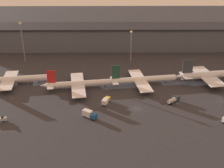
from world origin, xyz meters
TOP-DOWN VIEW (x-y plane):
  - ground at (0.00, 0.00)m, footprint 600.00×600.00m
  - terminal_building at (0.00, 98.26)m, footprint 242.93×26.70m
  - airplane_0 at (-70.31, 29.07)m, footprint 48.20×28.44m
  - airplane_1 at (-30.04, 23.05)m, footprint 44.54×33.42m
  - airplane_2 at (5.30, 28.43)m, footprint 44.95×32.58m
  - airplane_3 at (45.08, 32.25)m, footprint 42.88×31.29m
  - service_vehicle_0 at (-15.47, 5.41)m, footprint 4.59×7.22m
  - service_vehicle_2 at (18.85, 6.00)m, footprint 7.40×6.46m
  - service_vehicle_5 at (-22.99, -7.98)m, footprint 7.27×6.02m
  - lamp_post_0 at (-72.52, 66.21)m, footprint 1.80×1.80m
  - lamp_post_1 at (1.34, 66.21)m, footprint 1.80×1.80m

SIDE VIEW (x-z plane):
  - ground at x=0.00m, z-range 0.00..0.00m
  - service_vehicle_0 at x=-15.47m, z-range 0.21..3.21m
  - service_vehicle_2 at x=18.85m, z-range 0.21..3.26m
  - service_vehicle_5 at x=-22.99m, z-range 0.19..3.79m
  - airplane_1 at x=-30.04m, z-range -3.04..8.93m
  - airplane_2 at x=5.30m, z-range -3.38..9.32m
  - airplane_0 at x=-70.31m, z-range -3.34..9.49m
  - airplane_3 at x=45.08m, z-range -3.31..11.16m
  - terminal_building at x=0.00m, z-range 0.05..18.11m
  - lamp_post_1 at x=1.34m, z-range 3.25..25.46m
  - lamp_post_0 at x=-72.52m, z-range 3.55..31.76m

